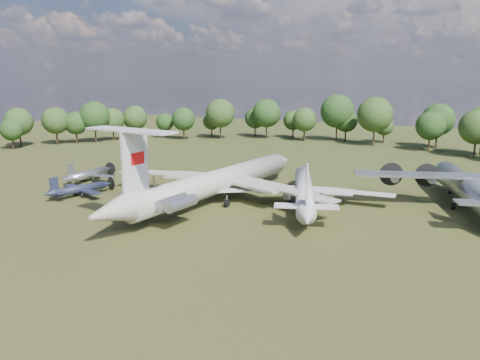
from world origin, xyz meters
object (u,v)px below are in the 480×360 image
at_px(il62_airliner, 218,186).
at_px(small_prop_west, 80,191).
at_px(an12_transport, 469,193).
at_px(small_prop_northwest, 89,176).
at_px(tu104_jet, 304,194).
at_px(person_on_il62, 154,181).

xyz_separation_m(il62_airliner, small_prop_west, (-24.33, -8.28, -1.77)).
bearing_deg(il62_airliner, an12_transport, 26.70).
bearing_deg(small_prop_northwest, small_prop_west, -55.93).
distance_m(an12_transport, small_prop_northwest, 72.53).
xyz_separation_m(il62_airliner, small_prop_northwest, (-32.14, 1.96, -1.68)).
bearing_deg(tu104_jet, person_on_il62, -148.02).
relative_size(il62_airliner, an12_transport, 1.40).
xyz_separation_m(tu104_jet, an12_transport, (25.10, 10.09, 0.72)).
bearing_deg(tu104_jet, small_prop_west, 178.30).
relative_size(il62_airliner, person_on_il62, 31.98).
bearing_deg(person_on_il62, an12_transport, -126.43).
bearing_deg(small_prop_northwest, tu104_jet, 0.02).
distance_m(an12_transport, person_on_il62, 51.26).
xyz_separation_m(small_prop_west, small_prop_northwest, (-7.81, 10.25, 0.09)).
bearing_deg(il62_airliner, small_prop_west, -155.01).
relative_size(small_prop_west, person_on_il62, 8.08).
distance_m(small_prop_west, person_on_il62, 24.48).
bearing_deg(tu104_jet, an12_transport, 1.71).
xyz_separation_m(tu104_jet, small_prop_west, (-38.49, -12.88, -0.93)).
bearing_deg(il62_airliner, tu104_jet, 24.16).
height_order(il62_airliner, small_prop_west, il62_airliner).
height_order(small_prop_west, person_on_il62, person_on_il62).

